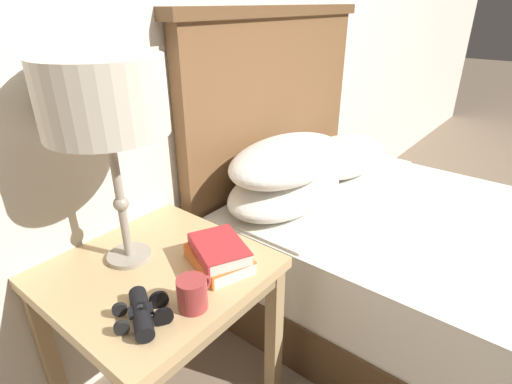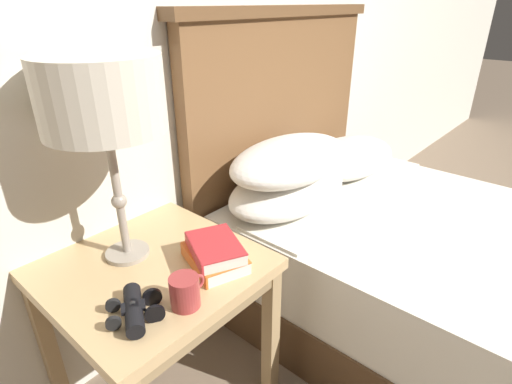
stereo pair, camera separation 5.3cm
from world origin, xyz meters
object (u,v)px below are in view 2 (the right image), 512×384
Objects in this scene: nightstand at (154,285)px; bed at (427,265)px; book_on_nightstand at (214,258)px; binoculars_pair at (134,309)px; table_lamp at (102,98)px; coffee_mug at (185,291)px; book_stacked_on_top at (214,248)px.

nightstand is 0.32× the size of bed.
book_on_nightstand is at bearing 154.13° from bed.
binoculars_pair is (-1.07, 0.37, 0.28)m from bed.
table_lamp is 0.53m from coffee_mug.
book_stacked_on_top is (0.14, -0.24, -0.42)m from table_lamp.
coffee_mug is (-0.17, -0.07, 0.02)m from book_on_nightstand.
book_on_nightstand is at bearing 2.40° from binoculars_pair.
binoculars_pair is 0.13m from coffee_mug.
bed is at bearing -29.82° from nightstand.
coffee_mug is (-0.17, -0.07, -0.02)m from book_stacked_on_top.
book_stacked_on_top is at bearing 22.38° from coffee_mug.
book_stacked_on_top is 2.19× the size of coffee_mug.
book_on_nightstand is (-0.79, 0.38, 0.28)m from bed.
binoculars_pair is at bearing -178.64° from book_stacked_on_top.
coffee_mug is at bearing -29.72° from binoculars_pair.
bed is 7.67× the size of book_on_nightstand.
binoculars_pair is at bearing -119.25° from table_lamp.
book_stacked_on_top is (0.12, -0.15, 0.13)m from nightstand.
nightstand is 2.58× the size of book_stacked_on_top.
bed is 1.17m from binoculars_pair.
book_on_nightstand is at bearing -48.66° from nightstand.
bed is at bearing -25.87° from book_on_nightstand.
binoculars_pair is 1.55× the size of coffee_mug.
book_stacked_on_top reaches higher than binoculars_pair.
binoculars_pair is at bearing -135.35° from nightstand.
table_lamp is 0.53m from binoculars_pair.
coffee_mug reaches higher than binoculars_pair.
bed is at bearing -33.52° from table_lamp.
book_on_nightstand is 0.04m from book_stacked_on_top.
binoculars_pair is (-0.14, -0.25, -0.45)m from table_lamp.
book_on_nightstand reaches higher than nightstand.
book_on_nightstand is at bearing -58.95° from table_lamp.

